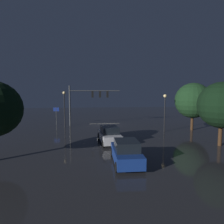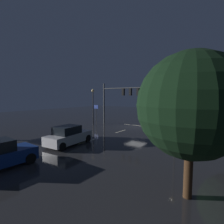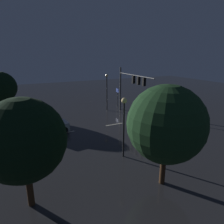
% 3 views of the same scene
% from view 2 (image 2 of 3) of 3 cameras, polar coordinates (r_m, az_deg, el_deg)
% --- Properties ---
extents(ground_plane, '(80.00, 80.00, 0.00)m').
position_cam_2_polar(ground_plane, '(24.85, 7.88, -4.80)').
color(ground_plane, '#232326').
extents(traffic_signal_assembly, '(8.01, 0.47, 6.26)m').
position_cam_2_polar(traffic_signal_assembly, '(25.57, 2.60, 5.41)').
color(traffic_signal_assembly, '#383A3D').
rests_on(traffic_signal_assembly, ground_plane).
extents(lane_dash_far, '(0.16, 2.20, 0.01)m').
position_cam_2_polar(lane_dash_far, '(21.45, 2.87, -6.34)').
color(lane_dash_far, beige).
rests_on(lane_dash_far, ground_plane).
extents(lane_dash_mid, '(0.16, 2.20, 0.01)m').
position_cam_2_polar(lane_dash_mid, '(16.85, -8.40, -9.61)').
color(lane_dash_mid, beige).
rests_on(lane_dash_mid, ground_plane).
extents(lane_dash_near, '(0.16, 2.20, 0.01)m').
position_cam_2_polar(lane_dash_near, '(13.40, -27.09, -14.07)').
color(lane_dash_near, beige).
rests_on(lane_dash_near, ground_plane).
extents(stop_bar, '(5.00, 0.16, 0.01)m').
position_cam_2_polar(stop_bar, '(25.67, 8.86, -4.48)').
color(stop_bar, beige).
rests_on(stop_bar, ground_plane).
extents(car_approaching, '(2.21, 4.48, 1.70)m').
position_cam_2_polar(car_approaching, '(15.98, -14.11, -7.61)').
color(car_approaching, '#B7B7BC').
rests_on(car_approaching, ground_plane).
extents(street_lamp_left_kerb, '(0.44, 0.44, 4.92)m').
position_cam_2_polar(street_lamp_left_kerb, '(15.44, 20.26, 1.76)').
color(street_lamp_left_kerb, black).
rests_on(street_lamp_left_kerb, ground_plane).
extents(street_lamp_right_kerb, '(0.44, 0.44, 5.34)m').
position_cam_2_polar(street_lamp_right_kerb, '(26.22, -6.29, 3.91)').
color(street_lamp_right_kerb, black).
rests_on(street_lamp_right_kerb, ground_plane).
extents(route_sign, '(0.90, 0.11, 2.87)m').
position_cam_2_polar(route_sign, '(29.29, -5.22, 0.82)').
color(route_sign, '#383A3D').
rests_on(route_sign, ground_plane).
extents(tree_left_far, '(4.40, 4.40, 6.12)m').
position_cam_2_polar(tree_left_far, '(7.74, 24.53, 1.86)').
color(tree_left_far, '#382314').
rests_on(tree_left_far, ground_plane).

